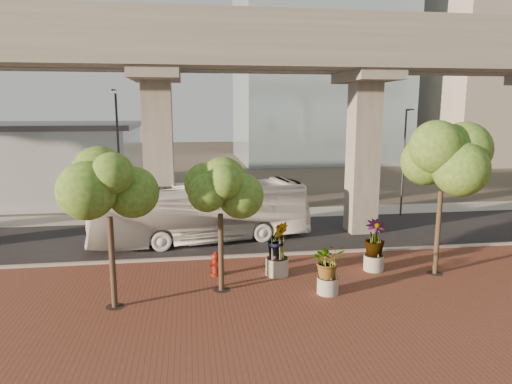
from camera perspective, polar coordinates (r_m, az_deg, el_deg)
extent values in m
plane|color=#39342A|center=(25.55, 1.73, -6.64)|extent=(160.00, 160.00, 0.00)
cube|color=brown|center=(18.21, 6.24, -13.85)|extent=(70.00, 13.00, 0.06)
cube|color=black|center=(27.43, 1.00, -5.39)|extent=(90.00, 8.00, 0.04)
cube|color=#A29E97|center=(23.65, 2.58, -7.86)|extent=(70.00, 0.25, 0.16)
cube|color=#A29E97|center=(32.70, -0.56, -2.77)|extent=(90.00, 3.00, 0.06)
cube|color=gray|center=(24.99, 1.70, 17.32)|extent=(72.00, 2.40, 1.80)
cube|color=gray|center=(28.13, 0.52, 16.55)|extent=(72.00, 2.40, 1.80)
cube|color=gray|center=(24.14, 2.20, 20.93)|extent=(72.00, 0.12, 1.00)
cube|color=gray|center=(29.39, 0.17, 19.04)|extent=(72.00, 0.12, 1.00)
cube|color=#9E988E|center=(73.58, 27.52, 12.79)|extent=(18.00, 16.00, 24.00)
imported|color=white|center=(25.98, -6.91, -2.49)|extent=(12.66, 4.88, 3.44)
cylinder|color=maroon|center=(21.04, -5.01, -10.16)|extent=(0.50, 0.50, 0.11)
cylinder|color=maroon|center=(20.90, -5.03, -9.13)|extent=(0.33, 0.33, 0.80)
sphere|color=maroon|center=(20.77, -5.05, -8.08)|extent=(0.39, 0.39, 0.39)
cylinder|color=maroon|center=(20.71, -5.06, -7.61)|extent=(0.11, 0.11, 0.14)
cylinder|color=maroon|center=(20.87, -5.03, -8.95)|extent=(0.55, 0.22, 0.22)
cylinder|color=#A19D91|center=(19.16, 8.95, -11.45)|extent=(0.87, 0.87, 0.68)
imported|color=#305D18|center=(18.79, 9.04, -8.45)|extent=(1.93, 1.93, 1.45)
cylinder|color=gray|center=(22.17, 14.48, -8.55)|extent=(0.92, 0.92, 0.71)
imported|color=#305D18|center=(21.81, 14.63, -5.57)|extent=(2.24, 2.24, 1.68)
cylinder|color=gray|center=(20.89, 2.66, -9.27)|extent=(1.03, 1.03, 0.80)
imported|color=#305D18|center=(20.50, 2.69, -5.96)|extent=(2.29, 2.29, 1.72)
cylinder|color=#4D3F2C|center=(18.05, -17.51, -8.41)|extent=(0.22, 0.22, 3.52)
cylinder|color=black|center=(18.68, -17.21, -13.52)|extent=(0.70, 0.70, 0.01)
cylinder|color=#4D3F2C|center=(18.87, -4.40, -7.55)|extent=(0.22, 0.22, 3.24)
cylinder|color=black|center=(19.43, -4.33, -12.09)|extent=(0.70, 0.70, 0.01)
cylinder|color=#4D3F2C|center=(22.15, 21.77, -4.77)|extent=(0.22, 0.22, 3.83)
cylinder|color=black|center=(22.70, 21.44, -9.44)|extent=(0.70, 0.70, 0.01)
cylinder|color=#29292D|center=(32.00, -16.77, 4.30)|extent=(0.15, 0.15, 8.57)
cube|color=#29292D|center=(31.33, -17.33, 12.01)|extent=(0.16, 1.07, 0.16)
cube|color=silver|center=(30.80, -17.48, 11.83)|extent=(0.43, 0.21, 0.13)
cylinder|color=#323137|center=(33.18, 17.94, 3.38)|extent=(0.13, 0.13, 7.36)
cube|color=#323137|center=(32.56, 18.67, 9.71)|extent=(0.14, 0.92, 0.14)
cube|color=silver|center=(32.15, 19.03, 9.53)|extent=(0.37, 0.18, 0.11)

